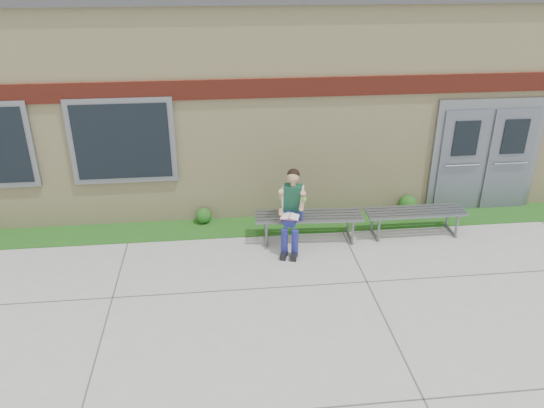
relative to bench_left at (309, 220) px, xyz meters
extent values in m
plane|color=#9E9E99|center=(-0.30, -2.00, -0.39)|extent=(80.00, 80.00, 0.00)
cube|color=#234813|center=(-0.30, 0.60, -0.38)|extent=(16.00, 0.80, 0.02)
cube|color=beige|center=(-0.30, 4.00, 1.61)|extent=(16.00, 6.00, 4.00)
cube|color=maroon|center=(-0.30, 0.97, 2.21)|extent=(16.00, 0.06, 0.35)
cube|color=slate|center=(-3.30, 0.96, 1.31)|extent=(1.90, 0.08, 1.60)
cube|color=black|center=(-3.30, 0.92, 1.31)|extent=(1.70, 0.04, 1.40)
cube|color=slate|center=(3.70, 0.96, 0.76)|extent=(2.20, 0.08, 2.30)
cube|color=#535A64|center=(3.20, 0.91, 0.66)|extent=(0.92, 0.06, 2.10)
cube|color=#535A64|center=(4.20, 0.91, 0.66)|extent=(0.92, 0.06, 2.10)
cube|color=slate|center=(0.00, 0.00, 0.10)|extent=(1.97, 0.65, 0.04)
cube|color=slate|center=(-0.78, 0.00, -0.17)|extent=(0.08, 0.54, 0.44)
cube|color=slate|center=(0.78, 0.00, -0.17)|extent=(0.08, 0.54, 0.44)
cube|color=slate|center=(2.00, 0.00, 0.07)|extent=(1.85, 0.52, 0.04)
cube|color=slate|center=(1.26, 0.00, -0.18)|extent=(0.05, 0.51, 0.42)
cube|color=slate|center=(2.74, 0.00, -0.18)|extent=(0.05, 0.51, 0.42)
cube|color=navy|center=(-0.30, -0.05, 0.20)|extent=(0.40, 0.33, 0.16)
cube|color=#0E351D|center=(-0.31, -0.07, 0.51)|extent=(0.37, 0.28, 0.46)
sphere|color=tan|center=(-0.31, -0.08, 0.91)|extent=(0.26, 0.26, 0.21)
sphere|color=black|center=(-0.31, -0.06, 0.93)|extent=(0.28, 0.28, 0.22)
cylinder|color=navy|center=(-0.46, -0.28, 0.22)|extent=(0.26, 0.45, 0.15)
cylinder|color=navy|center=(-0.29, -0.33, 0.22)|extent=(0.26, 0.45, 0.15)
cylinder|color=navy|center=(-0.51, -0.52, -0.14)|extent=(0.12, 0.12, 0.51)
cylinder|color=navy|center=(-0.34, -0.57, -0.14)|extent=(0.12, 0.12, 0.51)
cube|color=black|center=(-0.53, -0.59, -0.34)|extent=(0.17, 0.28, 0.10)
cube|color=black|center=(-0.36, -0.64, -0.34)|extent=(0.17, 0.28, 0.10)
cylinder|color=tan|center=(-0.51, -0.08, 0.57)|extent=(0.15, 0.24, 0.27)
cylinder|color=tan|center=(-0.14, -0.18, 0.57)|extent=(0.15, 0.24, 0.27)
cube|color=white|center=(-0.41, -0.42, 0.32)|extent=(0.36, 0.30, 0.02)
cube|color=#DD5367|center=(-0.41, -0.42, 0.30)|extent=(0.37, 0.31, 0.01)
sphere|color=#52AD2E|center=(-0.15, -0.33, 0.58)|extent=(0.08, 0.08, 0.08)
sphere|color=#234813|center=(-1.92, 0.85, -0.22)|extent=(0.30, 0.30, 0.30)
sphere|color=#234813|center=(2.18, 0.85, -0.19)|extent=(0.37, 0.37, 0.37)
camera|label=1|loc=(-1.60, -8.46, 4.38)|focal=35.00mm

